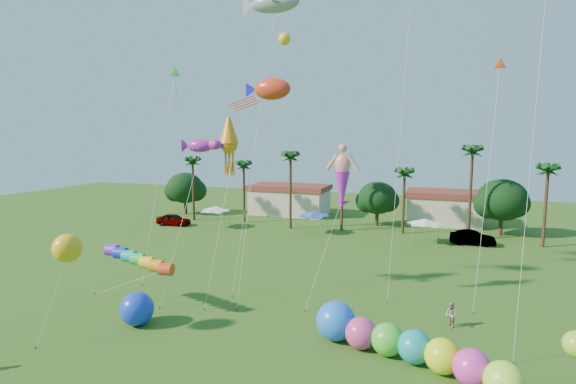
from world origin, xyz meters
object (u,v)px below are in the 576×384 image
(spectator_b, at_px, (451,315))
(blue_ball, at_px, (137,309))
(car_a, at_px, (174,220))
(car_b, at_px, (472,238))
(caterpillar_inflatable, at_px, (401,344))

(spectator_b, relative_size, blue_ball, 0.75)
(car_a, bearing_deg, car_b, -92.67)
(car_b, bearing_deg, car_a, 92.33)
(car_a, relative_size, caterpillar_inflatable, 0.41)
(spectator_b, bearing_deg, car_a, -156.77)
(car_b, relative_size, blue_ball, 2.23)
(car_a, bearing_deg, blue_ball, -155.65)
(car_b, distance_m, caterpillar_inflatable, 31.52)
(car_b, bearing_deg, spectator_b, 173.84)
(caterpillar_inflatable, relative_size, blue_ball, 5.18)
(car_b, height_order, blue_ball, blue_ball)
(car_b, height_order, caterpillar_inflatable, caterpillar_inflatable)
(spectator_b, bearing_deg, car_b, 139.49)
(car_a, bearing_deg, spectator_b, -127.42)
(caterpillar_inflatable, bearing_deg, car_b, 100.95)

